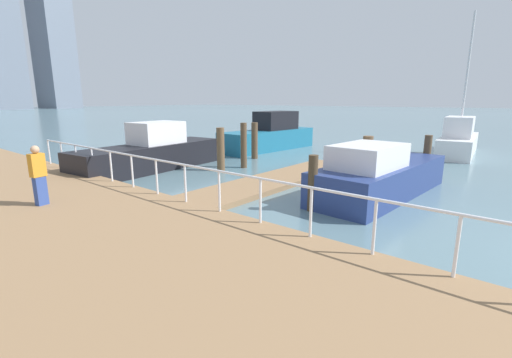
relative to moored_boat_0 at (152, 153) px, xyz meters
The scene contains 14 objects.
ground_plane 4.09m from the moored_boat_0, 91.94° to the left, with size 300.00×300.00×0.00m, color slate.
floating_dock 6.17m from the moored_boat_0, 76.78° to the right, with size 10.08×2.00×0.18m, color #93704C.
boardwalk_railing 9.70m from the moored_boat_0, 109.82° to the right, with size 0.06×24.06×1.08m.
dock_piling_0 8.95m from the moored_boat_0, 94.15° to the right, with size 0.28×0.28×1.65m, color #473826.
dock_piling_1 4.28m from the moored_boat_0, 44.04° to the right, with size 0.30×0.30×2.13m, color brown.
dock_piling_2 5.69m from the moored_boat_0, 16.94° to the right, with size 0.35×0.35×1.97m, color brown.
dock_piling_3 11.87m from the moored_boat_0, 60.72° to the right, with size 0.29×0.29×1.81m, color brown.
dock_piling_4 9.52m from the moored_boat_0, 72.80° to the right, with size 0.35×0.35×1.93m, color brown.
dock_piling_5 3.23m from the moored_boat_0, 54.48° to the right, with size 0.35×0.35×1.96m, color brown.
moored_boat_0 is the anchor object (origin of this frame).
moored_boat_1 17.33m from the moored_boat_0, 35.19° to the right, with size 6.96×2.39×7.95m.
moored_boat_2 8.87m from the moored_boat_0, ahead, with size 7.31×2.37×2.44m.
moored_boat_3 10.06m from the moored_boat_0, 77.15° to the right, with size 6.55×2.48×1.83m.
pedestrian_2 7.00m from the moored_boat_0, 148.47° to the right, with size 0.39×0.28×1.61m.
Camera 1 is at (-9.16, 2.02, 3.19)m, focal length 24.67 mm.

